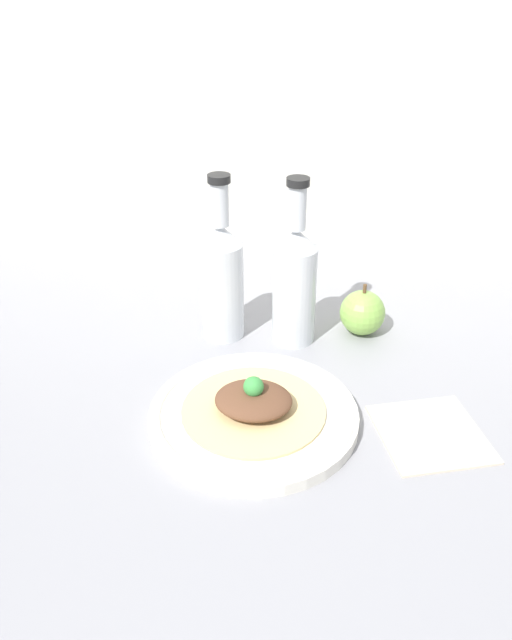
{
  "coord_description": "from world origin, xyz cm",
  "views": [
    {
      "loc": [
        16.67,
        -80.33,
        56.93
      ],
      "look_at": [
        6.47,
        -0.9,
        9.88
      ],
      "focal_mm": 35.0,
      "sensor_mm": 36.0,
      "label": 1
    }
  ],
  "objects_px": {
    "plated_food": "(254,403)",
    "cider_bottle_left": "(222,277)",
    "apple": "(362,313)",
    "cider_bottle_right": "(295,281)",
    "plate": "(254,414)"
  },
  "relations": [
    {
      "from": "cider_bottle_left",
      "to": "cider_bottle_right",
      "type": "bearing_deg",
      "value": 0.0
    },
    {
      "from": "cider_bottle_left",
      "to": "cider_bottle_right",
      "type": "distance_m",
      "value": 0.12
    },
    {
      "from": "plate",
      "to": "cider_bottle_right",
      "type": "bearing_deg",
      "value": 80.56
    },
    {
      "from": "plated_food",
      "to": "cider_bottle_left",
      "type": "xyz_separation_m",
      "value": [
        -0.08,
        0.23,
        0.08
      ]
    },
    {
      "from": "plate",
      "to": "cider_bottle_left",
      "type": "xyz_separation_m",
      "value": [
        -0.08,
        0.23,
        0.1
      ]
    },
    {
      "from": "plated_food",
      "to": "cider_bottle_right",
      "type": "relative_size",
      "value": 0.72
    },
    {
      "from": "plate",
      "to": "cider_bottle_right",
      "type": "xyz_separation_m",
      "value": [
        0.04,
        0.23,
        0.1
      ]
    },
    {
      "from": "plate",
      "to": "plated_food",
      "type": "bearing_deg",
      "value": 108.43
    },
    {
      "from": "cider_bottle_left",
      "to": "cider_bottle_right",
      "type": "relative_size",
      "value": 1.0
    },
    {
      "from": "apple",
      "to": "plated_food",
      "type": "bearing_deg",
      "value": -120.35
    },
    {
      "from": "plated_food",
      "to": "apple",
      "type": "bearing_deg",
      "value": 59.65
    },
    {
      "from": "plate",
      "to": "apple",
      "type": "relative_size",
      "value": 3.17
    },
    {
      "from": "plated_food",
      "to": "cider_bottle_left",
      "type": "height_order",
      "value": "cider_bottle_left"
    },
    {
      "from": "plate",
      "to": "apple",
      "type": "bearing_deg",
      "value": 59.65
    },
    {
      "from": "plate",
      "to": "cider_bottle_left",
      "type": "relative_size",
      "value": 1.04
    }
  ]
}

